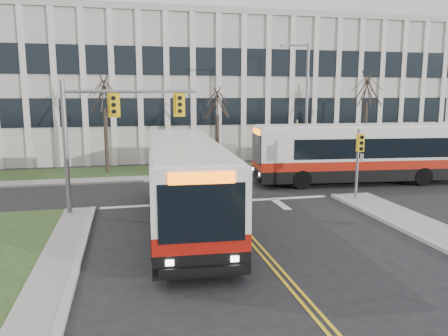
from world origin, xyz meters
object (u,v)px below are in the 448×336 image
streetlight (305,100)px  directory_sign (226,155)px  bus_cross (362,155)px  bus_main (185,184)px

streetlight → directory_sign: size_ratio=4.60×
streetlight → bus_cross: bearing=-69.3°
streetlight → directory_sign: 6.96m
bus_main → bus_cross: 13.74m
directory_sign → bus_cross: 9.74m
directory_sign → bus_main: 13.60m
streetlight → bus_main: 15.74m
streetlight → bus_main: (-10.24, -11.45, -3.43)m
bus_cross → bus_main: bearing=-56.7°
streetlight → bus_main: size_ratio=0.70×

